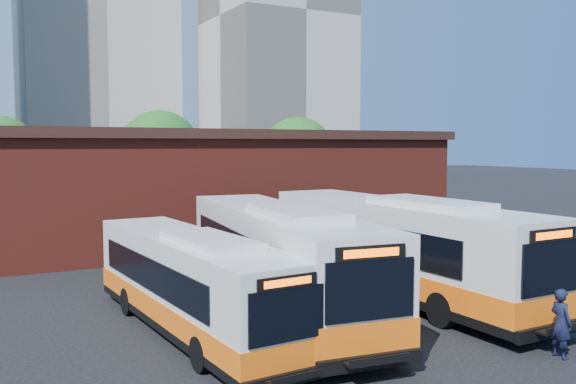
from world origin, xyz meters
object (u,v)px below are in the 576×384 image
bus_midwest (278,263)px  bus_mideast (397,251)px  transit_worker (561,323)px  bus_west (192,287)px

bus_midwest → bus_mideast: bus_mideast is taller
transit_worker → bus_midwest: bearing=38.9°
transit_worker → bus_west: bearing=57.5°
bus_mideast → transit_worker: bus_mideast is taller
bus_west → bus_mideast: bearing=0.8°
bus_mideast → transit_worker: bearing=-93.5°
bus_west → bus_midwest: bus_midwest is taller
transit_worker → bus_mideast: bearing=5.2°
bus_mideast → bus_midwest: bearing=176.4°
bus_mideast → transit_worker: (-0.32, -7.23, -0.77)m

